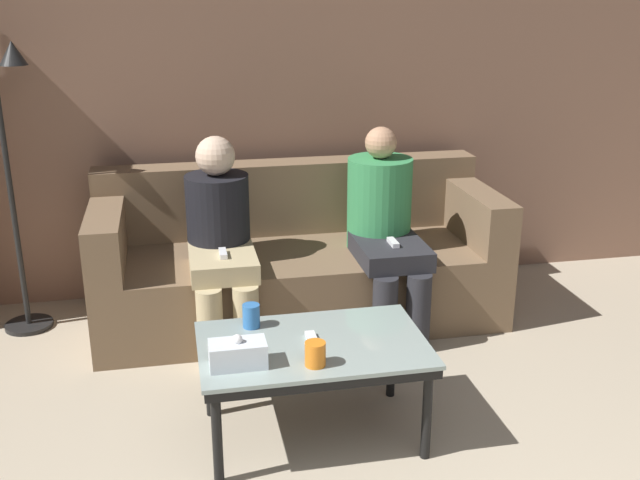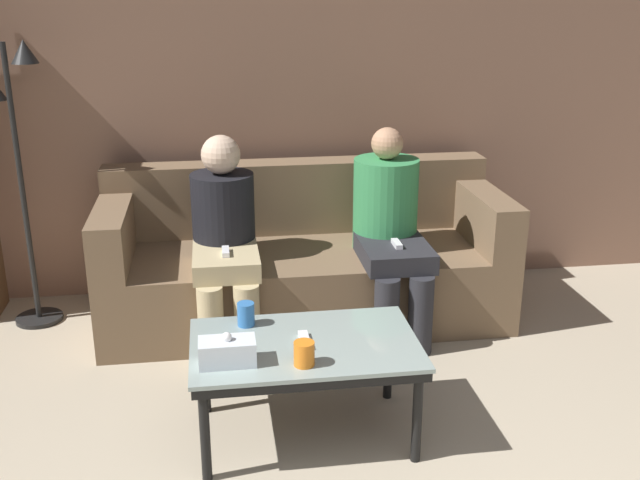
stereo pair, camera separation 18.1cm
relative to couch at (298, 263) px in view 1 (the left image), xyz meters
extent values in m
cube|color=#8C6651|center=(0.00, 0.50, 0.98)|extent=(12.00, 0.06, 2.60)
cube|color=brown|center=(0.00, -0.06, -0.10)|extent=(2.24, 0.86, 0.42)
cube|color=brown|center=(0.00, 0.27, 0.32)|extent=(2.24, 0.20, 0.42)
cube|color=brown|center=(-1.03, -0.06, 0.26)|extent=(0.18, 0.86, 0.30)
cube|color=brown|center=(1.03, -0.06, 0.26)|extent=(0.18, 0.86, 0.30)
cube|color=#8C9E99|center=(-0.15, -1.24, 0.11)|extent=(0.94, 0.59, 0.02)
cube|color=black|center=(-0.15, -1.24, 0.09)|extent=(0.92, 0.58, 0.04)
cylinder|color=black|center=(-0.57, -1.48, -0.13)|extent=(0.04, 0.04, 0.38)
cylinder|color=black|center=(0.27, -1.48, -0.13)|extent=(0.04, 0.04, 0.38)
cylinder|color=black|center=(-0.57, -0.99, -0.13)|extent=(0.04, 0.04, 0.38)
cylinder|color=black|center=(0.27, -0.99, -0.13)|extent=(0.04, 0.04, 0.38)
cylinder|color=#3372BF|center=(-0.38, -1.04, 0.17)|extent=(0.07, 0.07, 0.10)
cylinder|color=orange|center=(-0.18, -1.43, 0.17)|extent=(0.08, 0.08, 0.10)
cube|color=silver|center=(-0.47, -1.37, 0.17)|extent=(0.22, 0.12, 0.10)
sphere|color=white|center=(-0.47, -1.37, 0.24)|extent=(0.04, 0.04, 0.04)
cube|color=white|center=(-0.15, -1.24, 0.13)|extent=(0.04, 0.15, 0.02)
cylinder|color=black|center=(-1.52, 0.12, -0.30)|extent=(0.26, 0.26, 0.02)
cylinder|color=black|center=(-1.52, 0.12, 0.46)|extent=(0.03, 0.03, 1.55)
cone|color=black|center=(-1.42, 0.12, 1.19)|extent=(0.14, 0.14, 0.12)
cylinder|color=tan|center=(-0.54, -0.55, -0.10)|extent=(0.13, 0.13, 0.42)
cylinder|color=tan|center=(-0.36, -0.55, -0.10)|extent=(0.13, 0.13, 0.42)
cube|color=tan|center=(-0.45, -0.33, 0.16)|extent=(0.34, 0.45, 0.10)
cylinder|color=black|center=(-0.45, -0.11, 0.34)|extent=(0.34, 0.34, 0.46)
sphere|color=beige|center=(-0.45, -0.11, 0.67)|extent=(0.21, 0.21, 0.21)
cube|color=white|center=(-0.45, -0.37, 0.23)|extent=(0.04, 0.12, 0.02)
cylinder|color=#28282D|center=(0.36, -0.57, -0.10)|extent=(0.13, 0.13, 0.42)
cylinder|color=#28282D|center=(0.54, -0.57, -0.10)|extent=(0.13, 0.13, 0.42)
cube|color=#28282D|center=(0.45, -0.34, 0.16)|extent=(0.36, 0.47, 0.10)
cylinder|color=#388E51|center=(0.45, -0.11, 0.36)|extent=(0.36, 0.36, 0.51)
sphere|color=tan|center=(0.45, -0.11, 0.70)|extent=(0.17, 0.17, 0.17)
cube|color=white|center=(0.45, -0.39, 0.23)|extent=(0.04, 0.12, 0.02)
camera|label=1|loc=(-0.67, -3.95, 1.53)|focal=42.00mm
camera|label=2|loc=(-0.49, -3.98, 1.53)|focal=42.00mm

